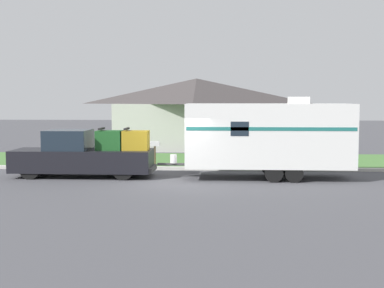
# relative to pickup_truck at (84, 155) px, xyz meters

# --- Properties ---
(ground_plane) EXTENTS (120.00, 120.00, 0.00)m
(ground_plane) POSITION_rel_pickup_truck_xyz_m (4.01, -1.38, -0.91)
(ground_plane) COLOR #47474C
(curb_strip) EXTENTS (80.00, 0.30, 0.14)m
(curb_strip) POSITION_rel_pickup_truck_xyz_m (4.01, 2.37, -0.84)
(curb_strip) COLOR beige
(curb_strip) RESTS_ON ground_plane
(lawn_strip) EXTENTS (80.00, 7.00, 0.03)m
(lawn_strip) POSITION_rel_pickup_truck_xyz_m (4.01, 6.02, -0.89)
(lawn_strip) COLOR #477538
(lawn_strip) RESTS_ON ground_plane
(house_across_street) EXTENTS (10.85, 6.76, 4.58)m
(house_across_street) POSITION_rel_pickup_truck_xyz_m (4.04, 13.37, 1.47)
(house_across_street) COLOR #B2B2A8
(house_across_street) RESTS_ON ground_plane
(pickup_truck) EXTENTS (5.91, 1.93, 2.06)m
(pickup_truck) POSITION_rel_pickup_truck_xyz_m (0.00, 0.00, 0.00)
(pickup_truck) COLOR black
(pickup_truck) RESTS_ON ground_plane
(travel_trailer) EXTENTS (7.90, 2.40, 3.34)m
(travel_trailer) POSITION_rel_pickup_truck_xyz_m (7.64, -0.00, 0.86)
(travel_trailer) COLOR black
(travel_trailer) RESTS_ON ground_plane
(mailbox) EXTENTS (0.48, 0.20, 1.25)m
(mailbox) POSITION_rel_pickup_truck_xyz_m (2.57, 3.10, 0.06)
(mailbox) COLOR brown
(mailbox) RESTS_ON ground_plane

